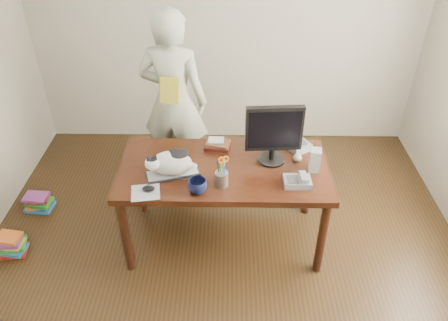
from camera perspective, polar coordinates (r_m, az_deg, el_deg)
room at (r=2.49m, az=-0.19°, el=1.98°), size 4.50×4.50×4.50m
desk at (r=3.48m, az=0.03°, el=-2.08°), size 1.60×0.80×0.75m
keyboard at (r=3.27m, az=-6.72°, el=-1.71°), size 0.42×0.26×0.02m
cat at (r=3.20m, az=-7.07°, el=-0.27°), size 0.38×0.27×0.22m
monitor at (r=3.25m, az=6.53°, el=3.74°), size 0.43×0.22×0.48m
pen_cup at (r=3.12m, az=-0.31°, el=-2.20°), size 0.13×0.13×0.25m
mousepad at (r=3.14m, az=-10.21°, el=-4.12°), size 0.23×0.21×0.00m
mouse at (r=3.14m, az=-9.83°, el=-3.62°), size 0.10×0.07×0.04m
coffee_mug at (r=3.07m, az=-3.48°, el=-3.36°), size 0.19×0.19×0.11m
phone at (r=3.19m, az=9.62°, el=-2.66°), size 0.20×0.17×0.09m
speaker at (r=3.32m, az=11.79°, el=0.06°), size 0.09×0.10×0.18m
baseball at (r=3.41m, az=9.57°, el=0.33°), size 0.07×0.07×0.07m
book_stack at (r=3.53m, az=-0.88°, el=2.13°), size 0.22×0.18×0.07m
calculator at (r=3.58m, az=9.42°, el=2.14°), size 0.25×0.27×0.07m
person at (r=4.03m, az=-6.59°, el=7.69°), size 0.69×0.51×1.71m
held_book at (r=3.79m, az=-7.07°, el=9.07°), size 0.18×0.12×0.23m
book_pile_a at (r=4.04m, az=-26.15°, el=-9.87°), size 0.27×0.22×0.18m
book_pile_b at (r=4.39m, az=-23.07°, el=-5.02°), size 0.26×0.20×0.15m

